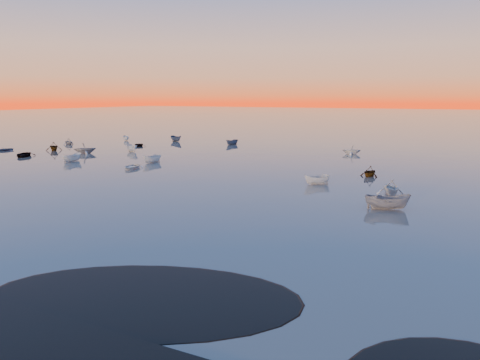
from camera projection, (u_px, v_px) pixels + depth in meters
The scene contains 5 objects.
ground at pixel (359, 139), 117.28m from camera, with size 600.00×600.00×0.00m, color #625A51.
moored_fleet at pixel (291, 162), 76.15m from camera, with size 124.00×58.00×1.20m, color white, non-canonical shape.
boat_near_left at pixel (132, 169), 69.31m from camera, with size 3.85×1.60×0.96m, color white.
boat_near_center at pixel (387, 209), 44.46m from camera, with size 4.27×1.81×1.48m, color slate.
boat_near_right at pixel (391, 194), 51.19m from camera, with size 3.68×1.66×1.29m, color white.
Camera 1 is at (27.13, -17.90, 10.61)m, focal length 35.00 mm.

